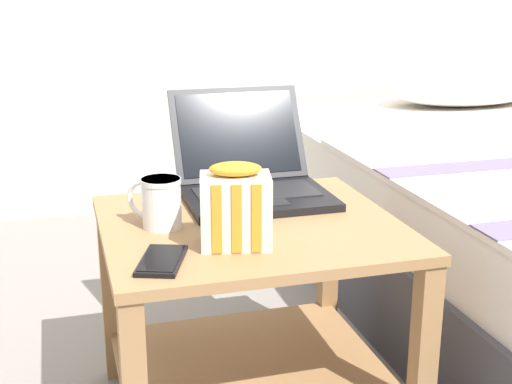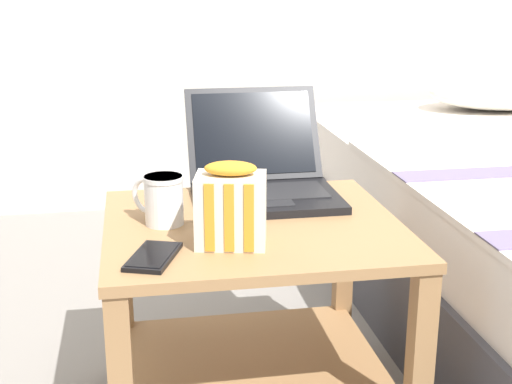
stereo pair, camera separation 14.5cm
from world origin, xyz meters
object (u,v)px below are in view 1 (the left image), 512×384
(laptop, at_px, (251,176))
(mug_front_left, at_px, (160,200))
(cell_phone, at_px, (162,260))
(snack_bag, at_px, (236,208))

(laptop, distance_m, mug_front_left, 0.30)
(laptop, height_order, cell_phone, laptop)
(mug_front_left, height_order, cell_phone, mug_front_left)
(cell_phone, bearing_deg, laptop, 53.41)
(mug_front_left, height_order, snack_bag, snack_bag)
(laptop, bearing_deg, cell_phone, -126.59)
(laptop, distance_m, snack_bag, 0.34)
(laptop, relative_size, snack_bag, 2.24)
(laptop, bearing_deg, snack_bag, -110.73)
(mug_front_left, relative_size, cell_phone, 0.69)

